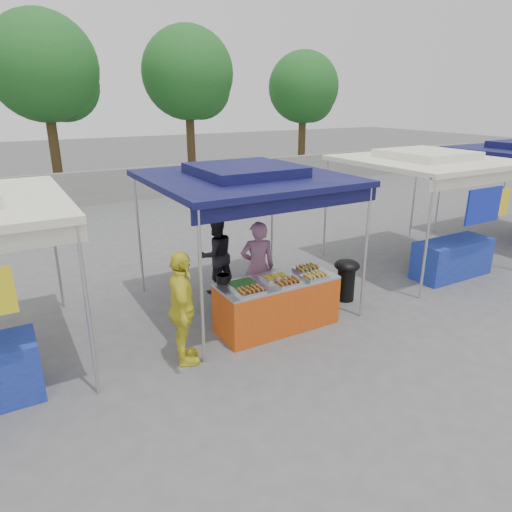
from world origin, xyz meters
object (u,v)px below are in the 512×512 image
helper_man (216,255)px  customer_person (182,309)px  cooking_pot (223,279)px  vendor_table (277,304)px  vendor_woman (258,267)px  wok_burner (346,276)px

helper_man → customer_person: 2.57m
cooking_pot → customer_person: 1.09m
vendor_table → customer_person: bearing=-171.9°
vendor_woman → helper_man: size_ratio=1.09×
vendor_woman → helper_man: (-0.28, 1.14, -0.07)m
vendor_table → helper_man: size_ratio=1.30×
cooking_pot → vendor_woman: size_ratio=0.14×
vendor_woman → cooking_pot: bearing=44.5°
helper_man → vendor_table: bearing=95.8°
customer_person → cooking_pot: bearing=-41.3°
vendor_woman → helper_man: vendor_woman is taller
helper_man → customer_person: bearing=52.9°
vendor_table → wok_burner: vendor_table is taller
wok_burner → vendor_woman: 1.77m
vendor_table → customer_person: customer_person is taller
cooking_pot → wok_burner: cooking_pot is taller
cooking_pot → customer_person: customer_person is taller
wok_burner → helper_man: size_ratio=0.53×
cooking_pot → wok_burner: 2.57m
vendor_table → cooking_pot: bearing=158.0°
cooking_pot → helper_man: helper_man is taller
cooking_pot → helper_man: 1.63m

